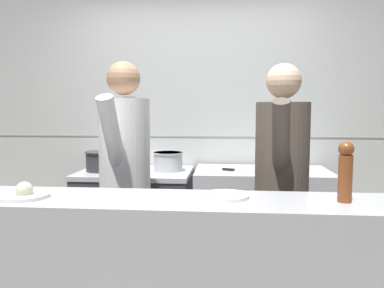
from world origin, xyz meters
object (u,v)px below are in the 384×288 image
object	(u,v)px
stock_pot	(102,160)
chef_sous	(281,180)
pepper_mill	(345,170)
chef_head_cook	(125,173)
plated_dish_appetiser	(226,196)
sauce_pot	(168,161)
plated_dish_main	(24,194)
chefs_knife	(241,171)
oven_range	(136,217)

from	to	relation	value
stock_pot	chef_sous	bearing A→B (deg)	-27.50
pepper_mill	chef_head_cook	bearing A→B (deg)	151.43
chef_sous	plated_dish_appetiser	bearing A→B (deg)	-111.41
sauce_pot	pepper_mill	distance (m)	1.82
sauce_pot	chef_sous	world-z (taller)	chef_sous
stock_pot	chef_sous	xyz separation A→B (m)	(1.47, -0.77, -0.01)
stock_pot	chef_sous	distance (m)	1.66
pepper_mill	plated_dish_main	bearing A→B (deg)	-178.07
stock_pot	chef_sous	world-z (taller)	chef_sous
chefs_knife	pepper_mill	world-z (taller)	pepper_mill
stock_pot	pepper_mill	distance (m)	2.19
stock_pot	plated_dish_main	distance (m)	1.45
sauce_pot	plated_dish_main	bearing A→B (deg)	-108.77
oven_range	chef_sous	bearing A→B (deg)	-34.16
chefs_knife	plated_dish_main	size ratio (longest dim) A/B	1.61
chefs_knife	plated_dish_appetiser	world-z (taller)	plated_dish_appetiser
oven_range	chef_sous	distance (m)	1.51
chefs_knife	chef_head_cook	xyz separation A→B (m)	(-0.84, -0.64, 0.08)
chefs_knife	plated_dish_appetiser	size ratio (longest dim) A/B	1.66
plated_dish_main	chefs_knife	bearing A→B (deg)	50.18
plated_dish_appetiser	chef_head_cook	world-z (taller)	chef_head_cook
chefs_knife	chef_head_cook	bearing A→B (deg)	-142.79
plated_dish_appetiser	sauce_pot	bearing A→B (deg)	110.17
plated_dish_appetiser	pepper_mill	bearing A→B (deg)	-4.37
oven_range	chef_head_cook	distance (m)	0.91
pepper_mill	chef_sous	bearing A→B (deg)	108.33
chef_sous	sauce_pot	bearing A→B (deg)	147.68
chefs_knife	plated_dish_main	xyz separation A→B (m)	(-1.16, -1.39, 0.10)
plated_dish_appetiser	chefs_knife	bearing A→B (deg)	84.24
sauce_pot	pepper_mill	bearing A→B (deg)	-53.02
stock_pot	chef_head_cook	distance (m)	0.80
oven_range	stock_pot	size ratio (longest dim) A/B	3.29
oven_range	chef_sous	size ratio (longest dim) A/B	0.58
sauce_pot	stock_pot	bearing A→B (deg)	-174.99
plated_dish_main	chef_sous	world-z (taller)	chef_sous
stock_pot	plated_dish_main	size ratio (longest dim) A/B	1.24
plated_dish_appetiser	chef_head_cook	size ratio (longest dim) A/B	0.14
plated_dish_appetiser	chef_sous	size ratio (longest dim) A/B	0.14
chef_head_cook	pepper_mill	bearing A→B (deg)	-23.51
plated_dish_main	plated_dish_appetiser	size ratio (longest dim) A/B	1.03
oven_range	plated_dish_appetiser	xyz separation A→B (m)	(0.81, -1.39, 0.55)
sauce_pot	plated_dish_main	xyz separation A→B (m)	(-0.51, -1.50, 0.03)
sauce_pot	chefs_knife	size ratio (longest dim) A/B	0.69
chefs_knife	pepper_mill	bearing A→B (deg)	-71.54
chefs_knife	chef_sous	xyz separation A→B (m)	(0.24, -0.70, 0.06)
plated_dish_appetiser	pepper_mill	size ratio (longest dim) A/B	0.80
stock_pot	chef_head_cook	xyz separation A→B (m)	(0.40, -0.70, 0.01)
plated_dish_main	chef_head_cook	distance (m)	0.82
plated_dish_appetiser	chef_head_cook	xyz separation A→B (m)	(-0.71, 0.65, -0.01)
sauce_pot	chef_sous	distance (m)	1.20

